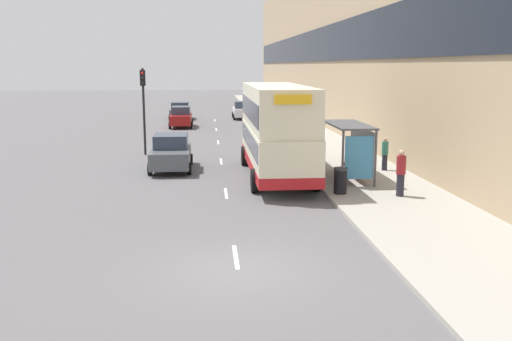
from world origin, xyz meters
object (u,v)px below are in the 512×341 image
(bus_shelter, at_px, (354,141))
(car_0, at_px, (171,152))
(car_1, at_px, (180,111))
(litter_bin, at_px, (340,180))
(pedestrian_1, at_px, (385,154))
(traffic_light_far_kerb, at_px, (143,97))
(double_decker_bus_near, at_px, (276,129))
(car_3, at_px, (181,117))
(car_2, at_px, (242,110))
(pedestrian_at_shelter, at_px, (401,173))

(bus_shelter, bearing_deg, car_0, 154.96)
(car_1, relative_size, litter_bin, 4.10)
(litter_bin, bearing_deg, pedestrian_1, 55.58)
(car_1, bearing_deg, traffic_light_far_kerb, 87.33)
(car_1, height_order, pedestrian_1, pedestrian_1)
(bus_shelter, distance_m, car_1, 32.77)
(double_decker_bus_near, xyz_separation_m, car_3, (-5.43, 22.72, -1.42))
(traffic_light_far_kerb, bearing_deg, litter_bin, -52.64)
(double_decker_bus_near, height_order, pedestrian_1, double_decker_bus_near)
(double_decker_bus_near, xyz_separation_m, pedestrian_1, (5.43, 0.64, -1.32))
(car_0, height_order, traffic_light_far_kerb, traffic_light_far_kerb)
(car_3, bearing_deg, traffic_light_far_kerb, 84.57)
(car_1, height_order, traffic_light_far_kerb, traffic_light_far_kerb)
(car_1, bearing_deg, double_decker_bus_near, 100.99)
(car_3, height_order, pedestrian_1, car_3)
(pedestrian_1, xyz_separation_m, litter_bin, (-3.35, -4.89, -0.29))
(bus_shelter, distance_m, car_0, 9.26)
(pedestrian_1, height_order, traffic_light_far_kerb, traffic_light_far_kerb)
(bus_shelter, distance_m, litter_bin, 3.28)
(bus_shelter, bearing_deg, car_2, 95.51)
(traffic_light_far_kerb, bearing_deg, car_1, 87.33)
(car_1, xyz_separation_m, pedestrian_at_shelter, (10.14, -34.92, 0.25))
(pedestrian_1, bearing_deg, litter_bin, -124.42)
(car_2, bearing_deg, litter_bin, -86.97)
(car_1, relative_size, pedestrian_at_shelter, 2.34)
(bus_shelter, height_order, car_1, bus_shelter)
(pedestrian_1, distance_m, litter_bin, 5.94)
(double_decker_bus_near, bearing_deg, bus_shelter, -23.74)
(car_0, bearing_deg, pedestrian_1, 170.24)
(car_0, bearing_deg, car_1, -88.37)
(car_0, bearing_deg, litter_bin, 136.77)
(bus_shelter, height_order, car_3, bus_shelter)
(bus_shelter, bearing_deg, double_decker_bus_near, 156.26)
(double_decker_bus_near, relative_size, traffic_light_far_kerb, 2.02)
(car_2, bearing_deg, car_0, -100.88)
(car_1, bearing_deg, car_2, -179.62)
(double_decker_bus_near, bearing_deg, car_0, 154.13)
(car_0, relative_size, pedestrian_at_shelter, 2.39)
(double_decker_bus_near, height_order, pedestrian_at_shelter, double_decker_bus_near)
(pedestrian_1, relative_size, litter_bin, 1.53)
(pedestrian_at_shelter, distance_m, pedestrian_1, 5.66)
(car_2, xyz_separation_m, pedestrian_1, (5.17, -29.41, 0.11))
(car_0, relative_size, car_3, 1.04)
(bus_shelter, xyz_separation_m, double_decker_bus_near, (-3.30, 1.45, 0.41))
(bus_shelter, relative_size, car_1, 0.98)
(bus_shelter, height_order, traffic_light_far_kerb, traffic_light_far_kerb)
(car_3, bearing_deg, litter_bin, 105.55)
(pedestrian_at_shelter, distance_m, traffic_light_far_kerb, 16.85)
(pedestrian_1, relative_size, traffic_light_far_kerb, 0.32)
(double_decker_bus_near, distance_m, pedestrian_at_shelter, 6.64)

